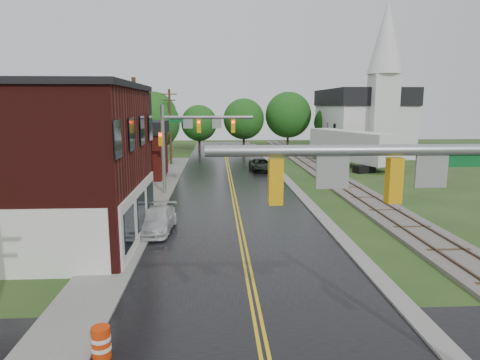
{
  "coord_description": "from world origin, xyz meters",
  "views": [
    {
      "loc": [
        -1.35,
        -7.44,
        7.22
      ],
      "look_at": [
        -0.18,
        13.51,
        3.5
      ],
      "focal_mm": 32.0,
      "sensor_mm": 36.0,
      "label": 1
    }
  ],
  "objects": [
    {
      "name": "main_road",
      "position": [
        0.0,
        30.0,
        0.0
      ],
      "size": [
        10.0,
        90.0,
        0.02
      ],
      "primitive_type": "cube",
      "color": "black",
      "rests_on": "ground"
    },
    {
      "name": "curb_right",
      "position": [
        5.4,
        35.0,
        0.0
      ],
      "size": [
        0.8,
        70.0,
        0.12
      ],
      "primitive_type": "cube",
      "color": "gray",
      "rests_on": "ground"
    },
    {
      "name": "sidewalk_left",
      "position": [
        -6.2,
        25.0,
        0.0
      ],
      "size": [
        2.4,
        50.0,
        0.12
      ],
      "primitive_type": "cube",
      "color": "gray",
      "rests_on": "ground"
    },
    {
      "name": "brick_building",
      "position": [
        -12.48,
        15.0,
        4.15
      ],
      "size": [
        14.3,
        10.3,
        8.3
      ],
      "color": "#41100E",
      "rests_on": "ground"
    },
    {
      "name": "yellow_house",
      "position": [
        -11.0,
        26.0,
        3.2
      ],
      "size": [
        8.0,
        7.0,
        6.4
      ],
      "primitive_type": "cube",
      "color": "tan",
      "rests_on": "ground"
    },
    {
      "name": "darkred_building",
      "position": [
        -10.0,
        35.0,
        2.2
      ],
      "size": [
        7.0,
        6.0,
        4.4
      ],
      "primitive_type": "cube",
      "color": "#3F0F0C",
      "rests_on": "ground"
    },
    {
      "name": "church",
      "position": [
        20.0,
        53.74,
        5.83
      ],
      "size": [
        10.4,
        18.4,
        20.0
      ],
      "color": "silver",
      "rests_on": "ground"
    },
    {
      "name": "railroad",
      "position": [
        10.0,
        35.0,
        0.11
      ],
      "size": [
        3.2,
        80.0,
        0.3
      ],
      "color": "#59544C",
      "rests_on": "ground"
    },
    {
      "name": "traffic_signal_near",
      "position": [
        3.47,
        2.0,
        4.97
      ],
      "size": [
        7.34,
        0.3,
        7.2
      ],
      "color": "gray",
      "rests_on": "ground"
    },
    {
      "name": "traffic_signal_far",
      "position": [
        -3.47,
        27.0,
        4.97
      ],
      "size": [
        7.34,
        0.43,
        7.2
      ],
      "color": "gray",
      "rests_on": "ground"
    },
    {
      "name": "utility_pole_b",
      "position": [
        -6.8,
        22.0,
        4.72
      ],
      "size": [
        1.8,
        0.28,
        9.0
      ],
      "color": "#382616",
      "rests_on": "ground"
    },
    {
      "name": "utility_pole_c",
      "position": [
        -6.8,
        44.0,
        4.72
      ],
      "size": [
        1.8,
        0.28,
        9.0
      ],
      "color": "#382616",
      "rests_on": "ground"
    },
    {
      "name": "tree_left_b",
      "position": [
        -17.85,
        31.9,
        5.72
      ],
      "size": [
        7.6,
        7.6,
        9.69
      ],
      "color": "black",
      "rests_on": "ground"
    },
    {
      "name": "tree_left_c",
      "position": [
        -13.85,
        39.9,
        4.51
      ],
      "size": [
        6.0,
        6.0,
        7.65
      ],
      "color": "black",
      "rests_on": "ground"
    },
    {
      "name": "tree_left_e",
      "position": [
        -8.85,
        45.9,
        4.81
      ],
      "size": [
        6.4,
        6.4,
        8.16
      ],
      "color": "black",
      "rests_on": "ground"
    },
    {
      "name": "suv_dark",
      "position": [
        3.5,
        38.69,
        0.66
      ],
      "size": [
        2.45,
        4.85,
        1.32
      ],
      "primitive_type": "imported",
      "rotation": [
        0.0,
        0.0,
        0.06
      ],
      "color": "black",
      "rests_on": "ground"
    },
    {
      "name": "pickup_white",
      "position": [
        -4.8,
        16.53,
        0.66
      ],
      "size": [
        2.19,
        4.66,
        1.31
      ],
      "primitive_type": "imported",
      "rotation": [
        0.0,
        0.0,
        -0.08
      ],
      "color": "silver",
      "rests_on": "ground"
    },
    {
      "name": "semi_trailer",
      "position": [
        14.44,
        41.89,
        2.44
      ],
      "size": [
        7.06,
        13.6,
        4.14
      ],
      "color": "black",
      "rests_on": "ground"
    },
    {
      "name": "construction_barrel",
      "position": [
        -4.7,
        4.0,
        0.48
      ],
      "size": [
        0.6,
        0.6,
        0.97
      ],
      "primitive_type": "cylinder",
      "rotation": [
        0.0,
        0.0,
        -0.12
      ],
      "color": "red",
      "rests_on": "ground"
    }
  ]
}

